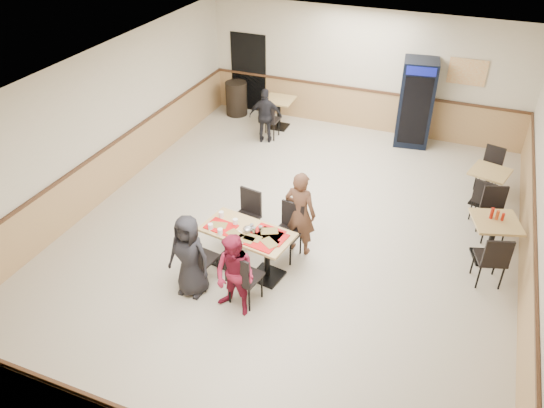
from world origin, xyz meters
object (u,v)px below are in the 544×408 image
at_px(lone_diner, 266,116).
at_px(main_table, 248,244).
at_px(diner_woman_right, 235,276).
at_px(diner_man_opposite, 300,213).
at_px(side_table_near, 493,234).
at_px(trash_bin, 236,98).
at_px(diner_woman_left, 189,256).
at_px(back_table, 279,109).
at_px(side_table_far, 487,182).
at_px(pepsi_cooler, 416,103).

bearing_deg(lone_diner, main_table, 93.12).
xyz_separation_m(diner_woman_right, diner_man_opposite, (0.39, 1.79, 0.10)).
xyz_separation_m(diner_man_opposite, side_table_near, (3.15, 1.00, -0.26)).
bearing_deg(trash_bin, diner_woman_left, -70.71).
distance_m(diner_man_opposite, back_table, 5.17).
bearing_deg(trash_bin, diner_woman_right, -64.91).
bearing_deg(main_table, side_table_far, 54.71).
xyz_separation_m(diner_woman_right, trash_bin, (-3.19, 6.80, -0.25)).
bearing_deg(lone_diner, trash_bin, -57.83).
distance_m(main_table, diner_man_opposite, 1.07).
bearing_deg(diner_man_opposite, trash_bin, -48.76).
height_order(side_table_near, back_table, side_table_near).
bearing_deg(back_table, lone_diner, -90.00).
xyz_separation_m(main_table, diner_woman_left, (-0.62, -0.83, 0.18)).
height_order(diner_woman_right, pepsi_cooler, pepsi_cooler).
height_order(back_table, pepsi_cooler, pepsi_cooler).
bearing_deg(main_table, trash_bin, 125.81).
xyz_separation_m(diner_woman_left, lone_diner, (-0.96, 5.44, -0.04)).
xyz_separation_m(diner_man_opposite, pepsi_cooler, (1.12, 5.06, 0.24)).
bearing_deg(lone_diner, diner_woman_right, 92.18).
bearing_deg(main_table, back_table, 115.08).
bearing_deg(side_table_near, side_table_far, 95.66).
relative_size(side_table_near, side_table_far, 1.10).
bearing_deg(pepsi_cooler, side_table_far, -58.01).
relative_size(diner_woman_left, diner_man_opposite, 0.90).
relative_size(diner_woman_right, side_table_far, 1.63).
bearing_deg(diner_man_opposite, back_table, -58.94).
height_order(main_table, diner_woman_left, diner_woman_left).
relative_size(side_table_near, back_table, 1.21).
bearing_deg(main_table, lone_diner, 117.96).
distance_m(diner_woman_left, lone_diner, 5.52).
xyz_separation_m(diner_woman_left, side_table_near, (4.39, 2.66, -0.18)).
bearing_deg(main_table, diner_woman_right, -67.62).
xyz_separation_m(diner_woman_right, lone_diner, (-1.82, 5.57, -0.02)).
relative_size(diner_woman_left, pepsi_cooler, 0.69).
xyz_separation_m(lone_diner, side_table_near, (5.35, -2.78, -0.14)).
height_order(diner_woman_left, back_table, diner_woman_left).
distance_m(lone_diner, pepsi_cooler, 3.58).
distance_m(diner_woman_left, diner_man_opposite, 2.07).
distance_m(main_table, side_table_near, 4.19).
distance_m(side_table_near, pepsi_cooler, 4.56).
relative_size(diner_woman_left, diner_woman_right, 1.03).
bearing_deg(lone_diner, diner_man_opposite, 104.41).
bearing_deg(back_table, pepsi_cooler, 6.74).
bearing_deg(diner_woman_right, side_table_near, 49.67).
relative_size(diner_woman_left, lone_diner, 1.06).
bearing_deg(side_table_far, diner_woman_right, -125.87).
relative_size(diner_woman_right, diner_man_opposite, 0.88).
relative_size(side_table_far, trash_bin, 0.95).
distance_m(diner_man_opposite, side_table_far, 4.12).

